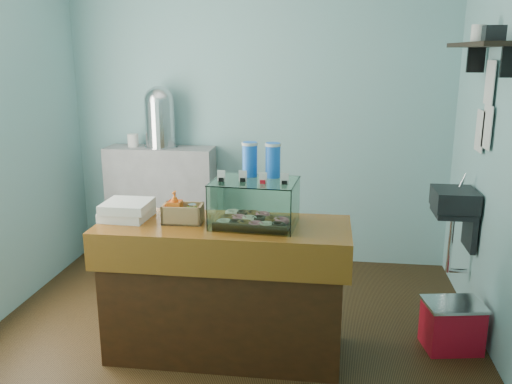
# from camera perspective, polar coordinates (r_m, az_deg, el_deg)

# --- Properties ---
(ground) EXTENTS (3.50, 3.50, 0.00)m
(ground) POSITION_cam_1_polar(r_m,az_deg,el_deg) (4.02, -2.55, -14.56)
(ground) COLOR black
(ground) RESTS_ON ground
(room_shell) EXTENTS (3.54, 3.04, 2.82)m
(room_shell) POSITION_cam_1_polar(r_m,az_deg,el_deg) (3.53, -2.42, 10.47)
(room_shell) COLOR #7EB6B8
(room_shell) RESTS_ON ground
(counter) EXTENTS (1.60, 0.60, 0.90)m
(counter) POSITION_cam_1_polar(r_m,az_deg,el_deg) (3.59, -3.35, -10.12)
(counter) COLOR #3D1C0B
(counter) RESTS_ON ground
(back_shelf) EXTENTS (1.00, 0.32, 1.10)m
(back_shelf) POSITION_cam_1_polar(r_m,az_deg,el_deg) (5.21, -9.86, -1.32)
(back_shelf) COLOR #949496
(back_shelf) RESTS_ON ground
(display_case) EXTENTS (0.55, 0.42, 0.50)m
(display_case) POSITION_cam_1_polar(r_m,az_deg,el_deg) (3.39, -0.08, -0.79)
(display_case) COLOR #371F10
(display_case) RESTS_ON counter
(condiment_crate) EXTENTS (0.26, 0.16, 0.20)m
(condiment_crate) POSITION_cam_1_polar(r_m,az_deg,el_deg) (3.47, -7.93, -2.04)
(condiment_crate) COLOR #A57952
(condiment_crate) RESTS_ON counter
(pastry_boxes) EXTENTS (0.31, 0.31, 0.12)m
(pastry_boxes) POSITION_cam_1_polar(r_m,az_deg,el_deg) (3.62, -13.42, -1.85)
(pastry_boxes) COLOR silver
(pastry_boxes) RESTS_ON counter
(coffee_urn) EXTENTS (0.31, 0.31, 0.56)m
(coffee_urn) POSITION_cam_1_polar(r_m,az_deg,el_deg) (5.05, -10.10, 7.95)
(coffee_urn) COLOR silver
(coffee_urn) RESTS_ON back_shelf
(red_cooler) EXTENTS (0.42, 0.35, 0.33)m
(red_cooler) POSITION_cam_1_polar(r_m,az_deg,el_deg) (3.98, 19.94, -13.06)
(red_cooler) COLOR red
(red_cooler) RESTS_ON ground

